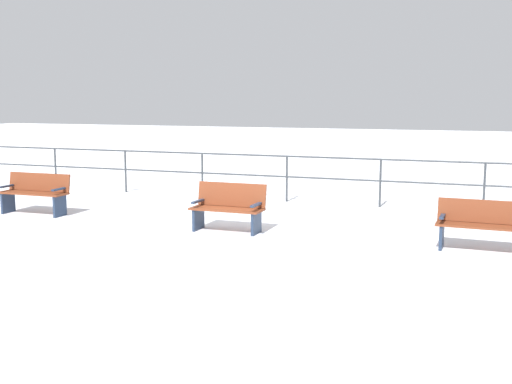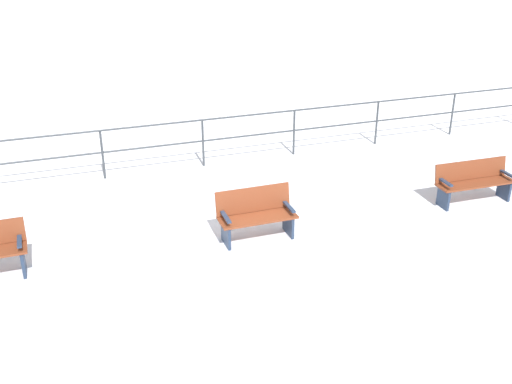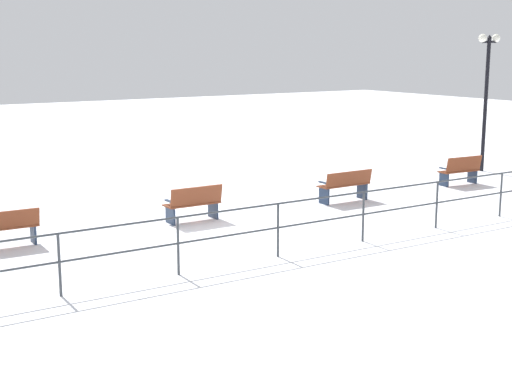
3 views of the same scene
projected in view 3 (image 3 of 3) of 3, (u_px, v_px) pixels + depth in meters
name	position (u px, v px, depth m)	size (l,w,h in m)	color
ground_plane	(194.00, 222.00, 18.15)	(80.00, 80.00, 0.00)	white
bench_nearest	(461.00, 170.00, 22.85)	(0.58, 1.40, 0.90)	brown
bench_second	(345.00, 185.00, 20.37)	(0.52, 1.57, 0.88)	brown
bench_third	(194.00, 203.00, 18.08)	(0.56, 1.38, 0.90)	brown
lamppost_near	(487.00, 79.00, 24.89)	(0.27, 0.93, 4.61)	black
waterfront_railing	(278.00, 220.00, 14.99)	(0.05, 22.62, 1.13)	#383D42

